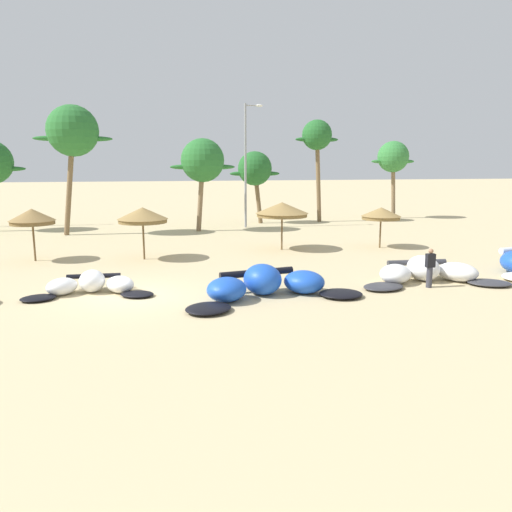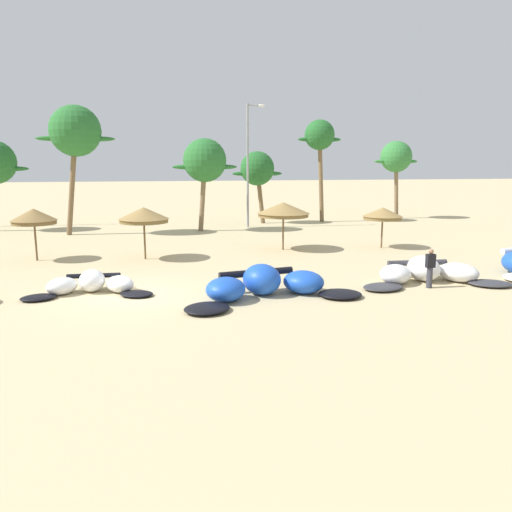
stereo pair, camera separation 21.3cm
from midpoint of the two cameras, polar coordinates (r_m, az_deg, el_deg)
ground_plane at (r=19.98m, az=-13.31°, el=-4.40°), size 260.00×260.00×0.00m
kite_left at (r=20.77m, az=-17.95°, el=-3.11°), size 5.15×2.50×0.88m
kite_left_of_center at (r=19.19m, az=1.41°, el=-3.31°), size 7.23×3.91×1.20m
kite_center at (r=22.75m, az=19.10°, el=-1.81°), size 6.74×3.36×1.09m
beach_umbrella_near_van at (r=28.47m, az=-23.74°, el=4.14°), size 2.33×2.33×2.74m
beach_umbrella_middle at (r=27.10m, az=-12.42°, el=4.58°), size 2.66×2.66×2.77m
beach_umbrella_near_palms at (r=29.48m, az=3.33°, el=5.30°), size 3.10×3.10×2.81m
beach_umbrella_outermost at (r=31.09m, az=14.39°, el=4.69°), size 2.38×2.38×2.45m
person_near_kites at (r=21.71m, az=19.43°, el=-1.32°), size 0.36×0.24×1.62m
palm_left_of_gap at (r=37.98m, az=-19.70°, el=13.11°), size 5.31×3.54×9.03m
palm_center_left at (r=37.97m, az=-5.68°, el=10.67°), size 4.83×3.22×6.88m
palm_center_right at (r=42.70m, az=0.30°, el=9.82°), size 4.28×2.86×6.06m
palm_right_of_gap at (r=44.23m, az=7.39°, el=13.22°), size 3.83×2.56×8.72m
palm_right at (r=48.35m, az=15.76°, el=10.69°), size 4.25×2.83×7.07m
lamppost_west_center at (r=39.91m, az=-0.65°, el=10.84°), size 1.47×0.24×9.58m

